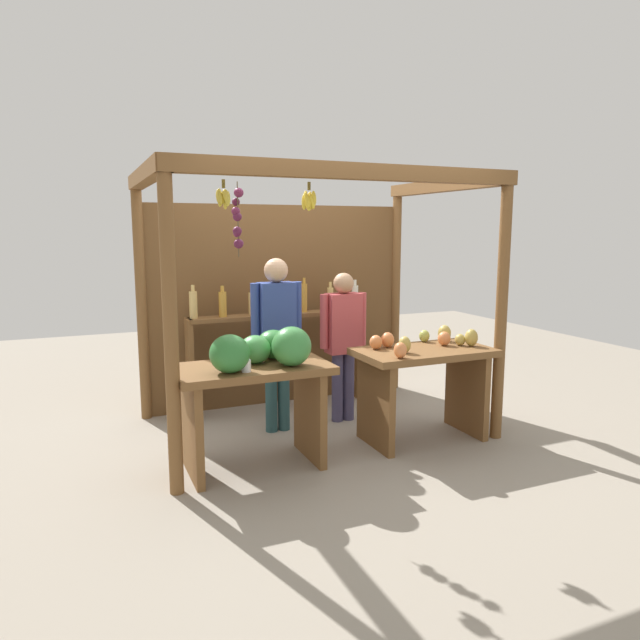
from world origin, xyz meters
name	(u,v)px	position (x,y,z in m)	size (l,w,h in m)	color
ground_plane	(313,427)	(0.00, 0.00, 0.00)	(12.00, 12.00, 0.00)	gray
market_stall	(295,280)	(-0.01, 0.41, 1.36)	(2.94, 1.90, 2.33)	brown
fruit_counter_left	(258,375)	(-0.74, -0.70, 0.74)	(1.18, 0.71, 1.12)	brown
fruit_counter_right	(423,372)	(0.78, -0.66, 0.61)	(1.18, 0.65, 0.97)	brown
bottle_shelf_unit	(278,333)	(-0.10, 0.67, 0.80)	(1.88, 0.22, 1.36)	brown
vendor_man	(277,329)	(-0.33, 0.04, 0.95)	(0.48, 0.22, 1.59)	#284E53
vendor_woman	(343,335)	(0.35, 0.07, 0.85)	(0.48, 0.20, 1.44)	#464167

